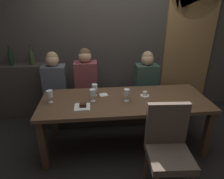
{
  "coord_description": "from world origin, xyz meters",
  "views": [
    {
      "loc": [
        -0.4,
        -2.3,
        1.9
      ],
      "look_at": [
        -0.16,
        0.11,
        0.84
      ],
      "focal_mm": 31.51,
      "sensor_mm": 36.0,
      "label": 1
    }
  ],
  "objects_px": {
    "wine_bottle_pale_label": "(32,58)",
    "diner_bearded": "(86,75)",
    "chair_near_side": "(168,144)",
    "wine_glass_far_left": "(127,93)",
    "wine_bottle_dark_red": "(11,58)",
    "dining_table": "(124,105)",
    "dessert_plate": "(83,106)",
    "diner_far_end": "(146,75)",
    "espresso_cup": "(145,94)",
    "banquette_bench": "(118,108)",
    "wine_glass_far_right": "(50,94)",
    "diner_redhead": "(54,78)",
    "wine_glass_end_left": "(95,88)",
    "wine_glass_end_right": "(93,93)"
  },
  "relations": [
    {
      "from": "wine_glass_end_right",
      "to": "diner_far_end",
      "type": "bearing_deg",
      "value": 38.78
    },
    {
      "from": "dining_table",
      "to": "chair_near_side",
      "type": "xyz_separation_m",
      "value": [
        0.35,
        -0.72,
        -0.09
      ]
    },
    {
      "from": "banquette_bench",
      "to": "wine_glass_end_right",
      "type": "distance_m",
      "value": 1.04
    },
    {
      "from": "diner_far_end",
      "to": "wine_glass_far_right",
      "type": "relative_size",
      "value": 4.63
    },
    {
      "from": "wine_glass_end_left",
      "to": "wine_glass_far_left",
      "type": "relative_size",
      "value": 1.0
    },
    {
      "from": "wine_glass_far_left",
      "to": "dessert_plate",
      "type": "relative_size",
      "value": 0.86
    },
    {
      "from": "wine_glass_far_left",
      "to": "wine_glass_end_right",
      "type": "xyz_separation_m",
      "value": [
        -0.43,
        0.04,
        0.0
      ]
    },
    {
      "from": "banquette_bench",
      "to": "wine_glass_end_right",
      "type": "height_order",
      "value": "wine_glass_end_right"
    },
    {
      "from": "diner_redhead",
      "to": "wine_glass_far_left",
      "type": "xyz_separation_m",
      "value": [
        1.03,
        -0.76,
        0.03
      ]
    },
    {
      "from": "diner_far_end",
      "to": "wine_bottle_pale_label",
      "type": "distance_m",
      "value": 1.93
    },
    {
      "from": "diner_redhead",
      "to": "espresso_cup",
      "type": "height_order",
      "value": "diner_redhead"
    },
    {
      "from": "dining_table",
      "to": "dessert_plate",
      "type": "height_order",
      "value": "dessert_plate"
    },
    {
      "from": "dining_table",
      "to": "dessert_plate",
      "type": "bearing_deg",
      "value": -163.14
    },
    {
      "from": "wine_bottle_pale_label",
      "to": "diner_far_end",
      "type": "bearing_deg",
      "value": -10.03
    },
    {
      "from": "dessert_plate",
      "to": "wine_bottle_pale_label",
      "type": "bearing_deg",
      "value": 125.75
    },
    {
      "from": "wine_bottle_pale_label",
      "to": "wine_glass_end_left",
      "type": "distance_m",
      "value": 1.37
    },
    {
      "from": "diner_far_end",
      "to": "wine_bottle_dark_red",
      "type": "height_order",
      "value": "wine_bottle_dark_red"
    },
    {
      "from": "dining_table",
      "to": "wine_bottle_dark_red",
      "type": "xyz_separation_m",
      "value": [
        -1.75,
        1.04,
        0.42
      ]
    },
    {
      "from": "wine_glass_far_right",
      "to": "diner_far_end",
      "type": "bearing_deg",
      "value": 25.93
    },
    {
      "from": "dining_table",
      "to": "wine_glass_end_left",
      "type": "distance_m",
      "value": 0.47
    },
    {
      "from": "diner_bearded",
      "to": "dining_table",
      "type": "bearing_deg",
      "value": -54.46
    },
    {
      "from": "chair_near_side",
      "to": "wine_glass_far_left",
      "type": "height_order",
      "value": "chair_near_side"
    },
    {
      "from": "wine_glass_end_left",
      "to": "wine_glass_far_right",
      "type": "height_order",
      "value": "same"
    },
    {
      "from": "wine_bottle_pale_label",
      "to": "wine_glass_end_left",
      "type": "relative_size",
      "value": 1.99
    },
    {
      "from": "chair_near_side",
      "to": "wine_glass_far_left",
      "type": "bearing_deg",
      "value": 116.26
    },
    {
      "from": "chair_near_side",
      "to": "wine_bottle_pale_label",
      "type": "xyz_separation_m",
      "value": [
        -1.76,
        1.76,
        0.51
      ]
    },
    {
      "from": "diner_redhead",
      "to": "diner_far_end",
      "type": "xyz_separation_m",
      "value": [
        1.49,
        -0.01,
        -0.01
      ]
    },
    {
      "from": "wine_bottle_pale_label",
      "to": "diner_bearded",
      "type": "bearing_deg",
      "value": -19.28
    },
    {
      "from": "dining_table",
      "to": "diner_far_end",
      "type": "height_order",
      "value": "diner_far_end"
    },
    {
      "from": "chair_near_side",
      "to": "diner_far_end",
      "type": "xyz_separation_m",
      "value": [
        0.13,
        1.43,
        0.25
      ]
    },
    {
      "from": "diner_bearded",
      "to": "wine_glass_end_left",
      "type": "relative_size",
      "value": 5.04
    },
    {
      "from": "wine_bottle_dark_red",
      "to": "wine_glass_far_left",
      "type": "distance_m",
      "value": 2.08
    },
    {
      "from": "wine_bottle_pale_label",
      "to": "dessert_plate",
      "type": "bearing_deg",
      "value": -54.25
    },
    {
      "from": "diner_bearded",
      "to": "wine_glass_end_right",
      "type": "xyz_separation_m",
      "value": [
        0.1,
        -0.74,
        0.02
      ]
    },
    {
      "from": "diner_far_end",
      "to": "dessert_plate",
      "type": "relative_size",
      "value": 4.0
    },
    {
      "from": "wine_bottle_pale_label",
      "to": "wine_glass_far_right",
      "type": "xyz_separation_m",
      "value": [
        0.46,
        -1.03,
        -0.21
      ]
    },
    {
      "from": "banquette_bench",
      "to": "diner_bearded",
      "type": "height_order",
      "value": "diner_bearded"
    },
    {
      "from": "wine_bottle_dark_red",
      "to": "wine_glass_end_left",
      "type": "relative_size",
      "value": 1.99
    },
    {
      "from": "diner_redhead",
      "to": "banquette_bench",
      "type": "bearing_deg",
      "value": -0.91
    },
    {
      "from": "dining_table",
      "to": "wine_glass_far_right",
      "type": "bearing_deg",
      "value": 179.43
    },
    {
      "from": "diner_bearded",
      "to": "dessert_plate",
      "type": "height_order",
      "value": "diner_bearded"
    },
    {
      "from": "diner_bearded",
      "to": "wine_bottle_dark_red",
      "type": "xyz_separation_m",
      "value": [
        -1.23,
        0.31,
        0.23
      ]
    },
    {
      "from": "wine_bottle_pale_label",
      "to": "wine_bottle_dark_red",
      "type": "bearing_deg",
      "value": -179.91
    },
    {
      "from": "wine_glass_far_left",
      "to": "wine_glass_end_left",
      "type": "bearing_deg",
      "value": 152.87
    },
    {
      "from": "banquette_bench",
      "to": "wine_bottle_pale_label",
      "type": "height_order",
      "value": "wine_bottle_pale_label"
    },
    {
      "from": "diner_redhead",
      "to": "diner_far_end",
      "type": "height_order",
      "value": "diner_redhead"
    },
    {
      "from": "dining_table",
      "to": "wine_glass_end_left",
      "type": "height_order",
      "value": "wine_glass_end_left"
    },
    {
      "from": "diner_redhead",
      "to": "diner_bearded",
      "type": "bearing_deg",
      "value": 1.18
    },
    {
      "from": "wine_glass_far_left",
      "to": "banquette_bench",
      "type": "bearing_deg",
      "value": 91.22
    },
    {
      "from": "diner_bearded",
      "to": "espresso_cup",
      "type": "xyz_separation_m",
      "value": [
        0.81,
        -0.65,
        -0.07
      ]
    }
  ]
}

